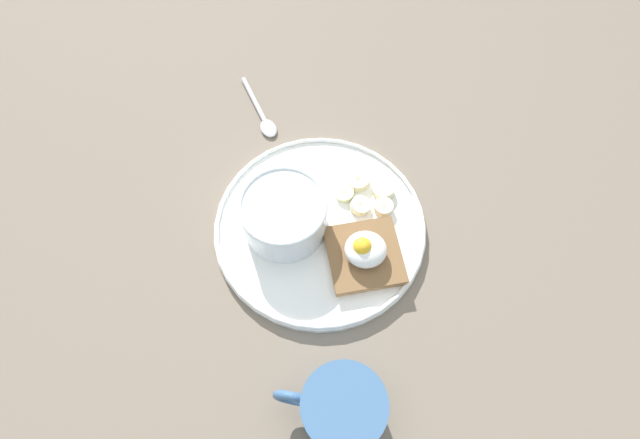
{
  "coord_description": "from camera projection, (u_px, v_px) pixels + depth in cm",
  "views": [
    {
      "loc": [
        0.56,
        -30.36,
        65.65
      ],
      "look_at": [
        0.0,
        0.0,
        5.0
      ],
      "focal_mm": 28.0,
      "sensor_mm": 36.0,
      "label": 1
    }
  ],
  "objects": [
    {
      "name": "ground_plane",
      "position": [
        320.0,
        232.0,
        0.71
      ],
      "size": [
        120.0,
        120.0,
        2.0
      ],
      "primitive_type": "cube",
      "color": "#746658",
      "rests_on": "ground"
    },
    {
      "name": "banana_slice_inner",
      "position": [
        383.0,
        207.0,
        0.7
      ],
      "size": [
        3.8,
        3.8,
        1.38
      ],
      "color": "beige",
      "rests_on": "plate"
    },
    {
      "name": "banana_slice_front",
      "position": [
        357.0,
        180.0,
        0.72
      ],
      "size": [
        4.06,
        4.07,
        1.37
      ],
      "color": "beige",
      "rests_on": "plate"
    },
    {
      "name": "coffee_mug",
      "position": [
        342.0,
        409.0,
        0.56
      ],
      "size": [
        12.75,
        9.44,
        8.39
      ],
      "color": "#3B608B",
      "rests_on": "ground_plane"
    },
    {
      "name": "banana_slice_right",
      "position": [
        384.0,
        190.0,
        0.71
      ],
      "size": [
        4.35,
        4.38,
        1.54
      ],
      "color": "beige",
      "rests_on": "plate"
    },
    {
      "name": "spoon",
      "position": [
        262.0,
        114.0,
        0.79
      ],
      "size": [
        7.0,
        12.25,
        0.8
      ],
      "color": "silver",
      "rests_on": "ground_plane"
    },
    {
      "name": "banana_slice_back",
      "position": [
        344.0,
        193.0,
        0.71
      ],
      "size": [
        3.93,
        3.93,
        1.28
      ],
      "color": "beige",
      "rests_on": "plate"
    },
    {
      "name": "plate",
      "position": [
        320.0,
        227.0,
        0.7
      ],
      "size": [
        29.61,
        29.61,
        1.6
      ],
      "color": "white",
      "rests_on": "ground_plane"
    },
    {
      "name": "toast_slice",
      "position": [
        364.0,
        256.0,
        0.67
      ],
      "size": [
        11.39,
        11.39,
        1.54
      ],
      "color": "brown",
      "rests_on": "plate"
    },
    {
      "name": "banana_slice_left",
      "position": [
        360.0,
        206.0,
        0.7
      ],
      "size": [
        3.46,
        3.32,
        1.72
      ],
      "color": "#F5F0C0",
      "rests_on": "plate"
    },
    {
      "name": "poached_egg",
      "position": [
        365.0,
        249.0,
        0.65
      ],
      "size": [
        5.56,
        5.2,
        3.57
      ],
      "color": "white",
      "rests_on": "toast_slice"
    },
    {
      "name": "oatmeal_bowl",
      "position": [
        284.0,
        215.0,
        0.67
      ],
      "size": [
        11.74,
        11.74,
        6.31
      ],
      "color": "white",
      "rests_on": "plate"
    }
  ]
}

